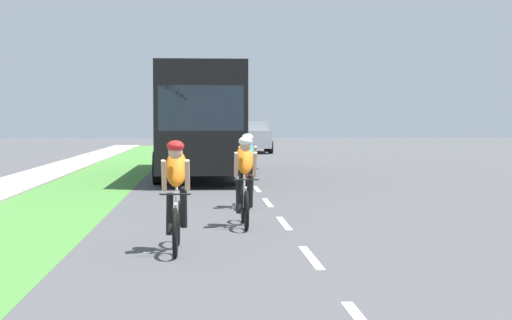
# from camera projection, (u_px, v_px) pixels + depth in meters

# --- Properties ---
(ground_plane) EXTENTS (120.00, 120.00, 0.00)m
(ground_plane) POSITION_uv_depth(u_px,v_px,m) (254.00, 185.00, 22.21)
(ground_plane) COLOR #4C4C4F
(grass_verge) EXTENTS (2.67, 70.00, 0.01)m
(grass_verge) POSITION_uv_depth(u_px,v_px,m) (89.00, 186.00, 21.89)
(grass_verge) COLOR #478438
(grass_verge) RESTS_ON ground_plane
(sidewalk_concrete) EXTENTS (1.83, 70.00, 0.10)m
(sidewalk_concrete) POSITION_uv_depth(u_px,v_px,m) (8.00, 186.00, 21.74)
(sidewalk_concrete) COLOR #9E998E
(sidewalk_concrete) RESTS_ON ground_plane
(lane_markings_center) EXTENTS (0.12, 54.30, 0.01)m
(lane_markings_center) POSITION_uv_depth(u_px,v_px,m) (246.00, 175.00, 26.20)
(lane_markings_center) COLOR white
(lane_markings_center) RESTS_ON ground_plane
(cyclist_lead) EXTENTS (0.42, 1.72, 1.58)m
(cyclist_lead) POSITION_uv_depth(u_px,v_px,m) (176.00, 194.00, 10.92)
(cyclist_lead) COLOR black
(cyclist_lead) RESTS_ON ground_plane
(cyclist_trailing) EXTENTS (0.42, 1.72, 1.58)m
(cyclist_trailing) POSITION_uv_depth(u_px,v_px,m) (245.00, 180.00, 13.48)
(cyclist_trailing) COLOR black
(cyclist_trailing) RESTS_ON ground_plane
(cyclist_distant) EXTENTS (0.42, 1.72, 1.58)m
(cyclist_distant) POSITION_uv_depth(u_px,v_px,m) (247.00, 170.00, 16.41)
(cyclist_distant) COLOR black
(cyclist_distant) RESTS_ON ground_plane
(bus_black) EXTENTS (2.78, 11.60, 3.48)m
(bus_black) POSITION_uv_depth(u_px,v_px,m) (201.00, 117.00, 26.19)
(bus_black) COLOR black
(bus_black) RESTS_ON ground_plane
(suv_silver) EXTENTS (2.15, 4.70, 1.79)m
(suv_silver) POSITION_uv_depth(u_px,v_px,m) (252.00, 136.00, 44.64)
(suv_silver) COLOR #A5A8AD
(suv_silver) RESTS_ON ground_plane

